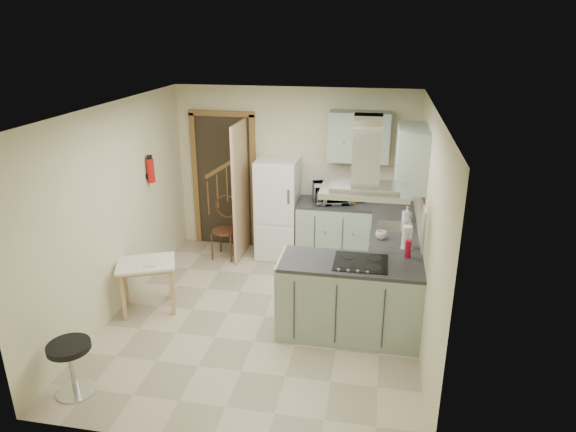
% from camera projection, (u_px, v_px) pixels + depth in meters
% --- Properties ---
extents(floor, '(4.20, 4.20, 0.00)m').
position_uv_depth(floor, '(265.00, 316.00, 6.23)').
color(floor, beige).
rests_on(floor, ground).
extents(ceiling, '(4.20, 4.20, 0.00)m').
position_uv_depth(ceiling, '(261.00, 109.00, 5.35)').
color(ceiling, silver).
rests_on(ceiling, back_wall).
extents(back_wall, '(3.60, 0.00, 3.60)m').
position_uv_depth(back_wall, '(294.00, 171.00, 7.72)').
color(back_wall, beige).
rests_on(back_wall, floor).
extents(left_wall, '(0.00, 4.20, 4.20)m').
position_uv_depth(left_wall, '(115.00, 210.00, 6.10)').
color(left_wall, beige).
rests_on(left_wall, floor).
extents(right_wall, '(0.00, 4.20, 4.20)m').
position_uv_depth(right_wall, '(427.00, 231.00, 5.48)').
color(right_wall, beige).
rests_on(right_wall, floor).
extents(doorway, '(1.10, 0.12, 2.10)m').
position_uv_depth(doorway, '(224.00, 181.00, 7.95)').
color(doorway, brown).
rests_on(doorway, floor).
extents(fridge, '(0.60, 0.60, 1.50)m').
position_uv_depth(fridge, '(278.00, 208.00, 7.66)').
color(fridge, white).
rests_on(fridge, floor).
extents(counter_back, '(1.08, 0.60, 0.90)m').
position_uv_depth(counter_back, '(335.00, 231.00, 7.62)').
color(counter_back, '#9EB2A0').
rests_on(counter_back, floor).
extents(counter_right, '(0.60, 1.95, 0.90)m').
position_uv_depth(counter_right, '(392.00, 254.00, 6.85)').
color(counter_right, '#9EB2A0').
rests_on(counter_right, floor).
extents(splashback, '(1.68, 0.02, 0.50)m').
position_uv_depth(splashback, '(358.00, 181.00, 7.59)').
color(splashback, beige).
rests_on(splashback, counter_back).
extents(wall_cabinet_back, '(0.85, 0.35, 0.70)m').
position_uv_depth(wall_cabinet_back, '(359.00, 137.00, 7.19)').
color(wall_cabinet_back, '#9EB2A0').
rests_on(wall_cabinet_back, back_wall).
extents(wall_cabinet_right, '(0.35, 0.90, 0.70)m').
position_uv_depth(wall_cabinet_right, '(412.00, 157.00, 6.09)').
color(wall_cabinet_right, '#9EB2A0').
rests_on(wall_cabinet_right, right_wall).
extents(peninsula, '(1.55, 0.65, 0.90)m').
position_uv_depth(peninsula, '(350.00, 299.00, 5.73)').
color(peninsula, '#9EB2A0').
rests_on(peninsula, floor).
extents(hob, '(0.58, 0.50, 0.01)m').
position_uv_depth(hob, '(361.00, 262.00, 5.55)').
color(hob, black).
rests_on(hob, peninsula).
extents(extractor_hood, '(0.90, 0.55, 0.10)m').
position_uv_depth(extractor_hood, '(365.00, 191.00, 5.27)').
color(extractor_hood, silver).
rests_on(extractor_hood, ceiling).
extents(sink, '(0.45, 0.40, 0.01)m').
position_uv_depth(sink, '(395.00, 227.00, 6.53)').
color(sink, silver).
rests_on(sink, counter_right).
extents(fire_extinguisher, '(0.10, 0.10, 0.32)m').
position_uv_depth(fire_extinguisher, '(151.00, 171.00, 6.83)').
color(fire_extinguisher, '#B2140F').
rests_on(fire_extinguisher, left_wall).
extents(drop_leaf_table, '(0.83, 0.74, 0.64)m').
position_uv_depth(drop_leaf_table, '(148.00, 286.00, 6.28)').
color(drop_leaf_table, tan).
rests_on(drop_leaf_table, floor).
extents(bentwood_chair, '(0.43, 0.43, 0.86)m').
position_uv_depth(bentwood_chair, '(225.00, 231.00, 7.67)').
color(bentwood_chair, '#552A1C').
rests_on(bentwood_chair, floor).
extents(stool, '(0.51, 0.51, 0.54)m').
position_uv_depth(stool, '(72.00, 368.00, 4.86)').
color(stool, black).
rests_on(stool, floor).
extents(microwave, '(0.60, 0.48, 0.29)m').
position_uv_depth(microwave, '(332.00, 193.00, 7.39)').
color(microwave, black).
rests_on(microwave, counter_back).
extents(kettle, '(0.20, 0.20, 0.23)m').
position_uv_depth(kettle, '(362.00, 194.00, 7.46)').
color(kettle, white).
rests_on(kettle, counter_back).
extents(cereal_box, '(0.08, 0.18, 0.26)m').
position_uv_depth(cereal_box, '(354.00, 194.00, 7.42)').
color(cereal_box, '#C17C16').
rests_on(cereal_box, counter_back).
extents(soap_bottle, '(0.12, 0.12, 0.21)m').
position_uv_depth(soap_bottle, '(407.00, 214.00, 6.68)').
color(soap_bottle, '#A4A3AF').
rests_on(soap_bottle, counter_right).
extents(paper_towel, '(0.13, 0.13, 0.28)m').
position_uv_depth(paper_towel, '(407.00, 237.00, 5.87)').
color(paper_towel, white).
rests_on(paper_towel, counter_right).
extents(cup, '(0.13, 0.13, 0.10)m').
position_uv_depth(cup, '(381.00, 235.00, 6.16)').
color(cup, silver).
rests_on(cup, counter_right).
extents(red_bottle, '(0.08, 0.08, 0.20)m').
position_uv_depth(red_bottle, '(408.00, 249.00, 5.66)').
color(red_bottle, maroon).
rests_on(red_bottle, peninsula).
extents(book, '(0.20, 0.24, 0.09)m').
position_uv_depth(book, '(144.00, 260.00, 6.12)').
color(book, brown).
rests_on(book, drop_leaf_table).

